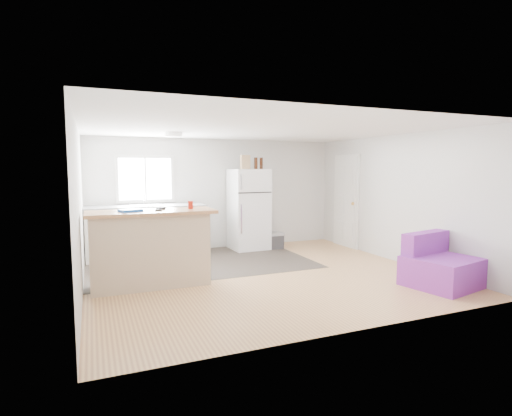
{
  "coord_description": "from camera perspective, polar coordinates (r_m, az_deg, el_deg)",
  "views": [
    {
      "loc": [
        -2.59,
        -5.96,
        1.77
      ],
      "look_at": [
        0.17,
        0.7,
        1.05
      ],
      "focal_mm": 28.0,
      "sensor_mm": 36.0,
      "label": 1
    }
  ],
  "objects": [
    {
      "name": "room",
      "position": [
        6.52,
        0.96,
        0.68
      ],
      "size": [
        5.51,
        5.01,
        2.41
      ],
      "color": "#AF7649",
      "rests_on": "ground"
    },
    {
      "name": "vinyl_zone",
      "position": [
        7.66,
        -7.87,
        -7.7
      ],
      "size": [
        4.05,
        2.5,
        0.0
      ],
      "primitive_type": "cube",
      "color": "#352D28",
      "rests_on": "floor"
    },
    {
      "name": "window",
      "position": [
        8.52,
        -15.52,
        4.02
      ],
      "size": [
        1.18,
        0.06,
        0.98
      ],
      "color": "white",
      "rests_on": "back_wall"
    },
    {
      "name": "interior_door",
      "position": [
        9.23,
        12.73,
        0.89
      ],
      "size": [
        0.11,
        0.92,
        2.1
      ],
      "color": "white",
      "rests_on": "right_wall"
    },
    {
      "name": "ceiling_fixture",
      "position": [
        7.32,
        -11.68,
        10.21
      ],
      "size": [
        0.3,
        0.3,
        0.07
      ],
      "primitive_type": "cylinder",
      "color": "white",
      "rests_on": "ceiling"
    },
    {
      "name": "kitchen_cabinets",
      "position": [
        8.26,
        -15.35,
        -3.16
      ],
      "size": [
        2.35,
        0.81,
        1.33
      ],
      "rotation": [
        0.0,
        0.0,
        -0.04
      ],
      "color": "white",
      "rests_on": "floor"
    },
    {
      "name": "peninsula",
      "position": [
        6.21,
        -14.84,
        -5.55
      ],
      "size": [
        1.86,
        0.72,
        1.14
      ],
      "rotation": [
        0.0,
        0.0,
        -0.01
      ],
      "color": "#C8AE90",
      "rests_on": "floor"
    },
    {
      "name": "refrigerator",
      "position": [
        8.73,
        -1.06,
        -0.18
      ],
      "size": [
        0.8,
        0.76,
        1.75
      ],
      "rotation": [
        0.0,
        0.0,
        0.04
      ],
      "color": "white",
      "rests_on": "floor"
    },
    {
      "name": "cooler",
      "position": [
        8.85,
        2.32,
        -4.64
      ],
      "size": [
        0.47,
        0.32,
        0.36
      ],
      "rotation": [
        0.0,
        0.0,
        -0.01
      ],
      "color": "#313033",
      "rests_on": "floor"
    },
    {
      "name": "purple_seat",
      "position": [
        6.68,
        24.7,
        -7.67
      ],
      "size": [
        1.11,
        1.07,
        0.78
      ],
      "rotation": [
        0.0,
        0.0,
        0.21
      ],
      "color": "purple",
      "rests_on": "floor"
    },
    {
      "name": "cleaner_jug",
      "position": [
        6.42,
        -7.35,
        -9.01
      ],
      "size": [
        0.16,
        0.12,
        0.34
      ],
      "rotation": [
        0.0,
        0.0,
        -0.11
      ],
      "color": "white",
      "rests_on": "floor"
    },
    {
      "name": "mop",
      "position": [
        6.2,
        -12.91,
        -8.81
      ],
      "size": [
        0.19,
        0.32,
        1.15
      ],
      "rotation": [
        0.0,
        0.0,
        -0.04
      ],
      "color": "green",
      "rests_on": "floor"
    },
    {
      "name": "red_cup",
      "position": [
        6.27,
        -9.34,
        0.44
      ],
      "size": [
        0.09,
        0.09,
        0.12
      ],
      "primitive_type": "cylinder",
      "rotation": [
        0.0,
        0.0,
        -0.09
      ],
      "color": "red",
      "rests_on": "peninsula"
    },
    {
      "name": "blue_tray",
      "position": [
        6.06,
        -17.5,
        -0.33
      ],
      "size": [
        0.36,
        0.31,
        0.04
      ],
      "primitive_type": "cube",
      "rotation": [
        0.0,
        0.0,
        0.35
      ],
      "color": "blue",
      "rests_on": "peninsula"
    },
    {
      "name": "tool_a",
      "position": [
        6.27,
        -13.43,
        -0.05
      ],
      "size": [
        0.15,
        0.09,
        0.03
      ],
      "primitive_type": "cube",
      "rotation": [
        0.0,
        0.0,
        -0.3
      ],
      "color": "black",
      "rests_on": "peninsula"
    },
    {
      "name": "tool_b",
      "position": [
        6.06,
        -13.78,
        -0.27
      ],
      "size": [
        0.11,
        0.06,
        0.03
      ],
      "primitive_type": "cube",
      "rotation": [
        0.0,
        0.0,
        -0.21
      ],
      "color": "black",
      "rests_on": "peninsula"
    },
    {
      "name": "cardboard_box",
      "position": [
        8.61,
        -1.54,
        6.58
      ],
      "size": [
        0.2,
        0.11,
        0.3
      ],
      "primitive_type": "cube",
      "rotation": [
        0.0,
        0.0,
        0.03
      ],
      "color": "tan",
      "rests_on": "refrigerator"
    },
    {
      "name": "bottle_left",
      "position": [
        8.68,
        -0.03,
        6.41
      ],
      "size": [
        0.09,
        0.09,
        0.25
      ],
      "primitive_type": "cylinder",
      "rotation": [
        0.0,
        0.0,
        -0.37
      ],
      "color": "#38180A",
      "rests_on": "refrigerator"
    },
    {
      "name": "bottle_right",
      "position": [
        8.8,
        0.75,
        6.4
      ],
      "size": [
        0.08,
        0.08,
        0.25
      ],
      "primitive_type": "cylinder",
      "rotation": [
        0.0,
        0.0,
        0.19
      ],
      "color": "#38180A",
      "rests_on": "refrigerator"
    }
  ]
}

